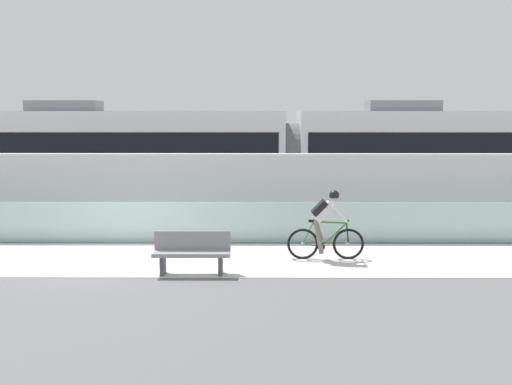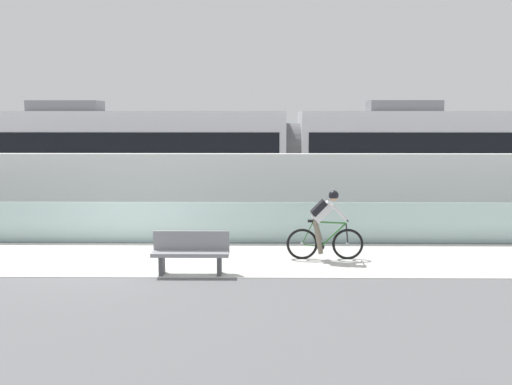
% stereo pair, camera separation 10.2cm
% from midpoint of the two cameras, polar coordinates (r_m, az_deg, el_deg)
% --- Properties ---
extents(ground_plane, '(200.00, 200.00, 0.00)m').
position_cam_midpoint_polar(ground_plane, '(13.98, -13.86, -6.32)').
color(ground_plane, slate).
extents(bike_path_deck, '(32.00, 3.20, 0.01)m').
position_cam_midpoint_polar(bike_path_deck, '(13.98, -13.86, -6.30)').
color(bike_path_deck, silver).
rests_on(bike_path_deck, ground).
extents(glass_parapet, '(32.00, 0.05, 1.06)m').
position_cam_midpoint_polar(glass_parapet, '(15.63, -12.27, -2.85)').
color(glass_parapet, silver).
rests_on(glass_parapet, ground).
extents(concrete_barrier_wall, '(32.00, 0.36, 2.21)m').
position_cam_midpoint_polar(concrete_barrier_wall, '(17.29, -11.03, 0.09)').
color(concrete_barrier_wall, silver).
rests_on(concrete_barrier_wall, ground).
extents(tram_rail_near, '(32.00, 0.08, 0.01)m').
position_cam_midpoint_polar(tram_rail_near, '(19.86, -9.55, -2.15)').
color(tram_rail_near, '#595654').
rests_on(tram_rail_near, ground).
extents(tram_rail_far, '(32.00, 0.08, 0.01)m').
position_cam_midpoint_polar(tram_rail_far, '(21.26, -8.89, -1.51)').
color(tram_rail_far, '#595654').
rests_on(tram_rail_far, ground).
extents(tram, '(22.56, 2.54, 3.81)m').
position_cam_midpoint_polar(tram, '(20.09, 3.26, 3.47)').
color(tram, silver).
rests_on(tram, ground).
extents(cyclist_on_bike, '(1.77, 0.58, 1.61)m').
position_cam_midpoint_polar(cyclist_on_bike, '(13.47, 6.59, -3.20)').
color(cyclist_on_bike, black).
rests_on(cyclist_on_bike, ground).
extents(bench, '(1.60, 0.45, 0.89)m').
position_cam_midpoint_polar(bench, '(12.29, -6.52, -5.76)').
color(bench, gray).
rests_on(bench, ground).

